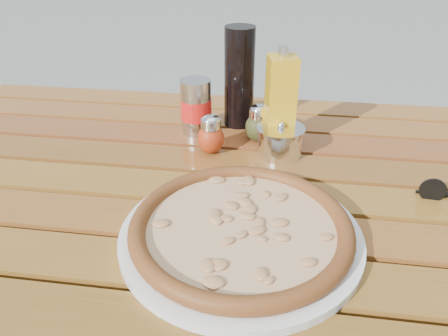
# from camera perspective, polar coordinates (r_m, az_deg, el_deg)

# --- Properties ---
(table) EXTENTS (1.40, 0.90, 0.75)m
(table) POSITION_cam_1_polar(r_m,az_deg,el_deg) (0.82, -0.20, -7.11)
(table) COLOR #361D0C
(table) RESTS_ON ground
(plate) EXTENTS (0.42, 0.42, 0.01)m
(plate) POSITION_cam_1_polar(r_m,az_deg,el_deg) (0.66, 2.19, -8.77)
(plate) COLOR silver
(plate) RESTS_ON table
(pizza) EXTENTS (0.35, 0.35, 0.03)m
(pizza) POSITION_cam_1_polar(r_m,az_deg,el_deg) (0.65, 2.22, -7.69)
(pizza) COLOR beige
(pizza) RESTS_ON plate
(pepper_shaker) EXTENTS (0.07, 0.07, 0.08)m
(pepper_shaker) POSITION_cam_1_polar(r_m,az_deg,el_deg) (0.88, -1.71, 4.35)
(pepper_shaker) COLOR #B13414
(pepper_shaker) RESTS_ON table
(oregano_shaker) EXTENTS (0.07, 0.07, 0.08)m
(oregano_shaker) POSITION_cam_1_polar(r_m,az_deg,el_deg) (0.93, 4.48, 5.78)
(oregano_shaker) COLOR #3C4019
(oregano_shaker) RESTS_ON table
(dark_bottle) EXTENTS (0.08, 0.08, 0.22)m
(dark_bottle) POSITION_cam_1_polar(r_m,az_deg,el_deg) (0.98, 2.00, 11.71)
(dark_bottle) COLOR black
(dark_bottle) RESTS_ON table
(soda_can) EXTENTS (0.08, 0.08, 0.12)m
(soda_can) POSITION_cam_1_polar(r_m,az_deg,el_deg) (0.96, -3.67, 7.94)
(soda_can) COLOR silver
(soda_can) RESTS_ON table
(olive_oil_cruet) EXTENTS (0.07, 0.07, 0.21)m
(olive_oil_cruet) POSITION_cam_1_polar(r_m,az_deg,el_deg) (0.88, 7.35, 8.41)
(olive_oil_cruet) COLOR gold
(olive_oil_cruet) RESTS_ON table
(parmesan_tin) EXTENTS (0.12, 0.12, 0.07)m
(parmesan_tin) POSITION_cam_1_polar(r_m,az_deg,el_deg) (0.88, 7.32, 3.58)
(parmesan_tin) COLOR white
(parmesan_tin) RESTS_ON table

